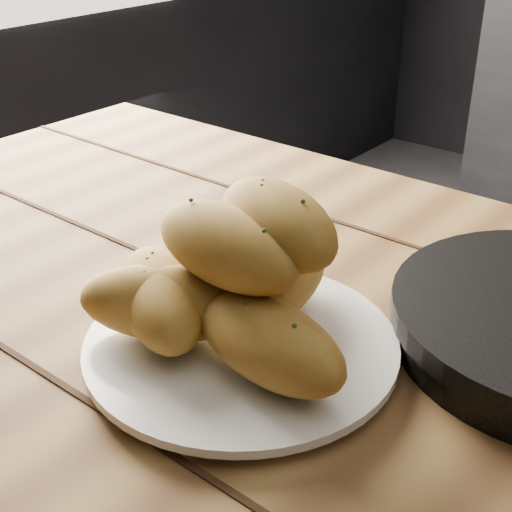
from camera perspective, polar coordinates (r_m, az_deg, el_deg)
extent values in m
cube|color=olive|center=(0.57, 5.61, -14.51)|extent=(1.53, 0.96, 0.04)
cylinder|color=brown|center=(1.36, -9.85, -6.40)|extent=(0.07, 0.07, 0.71)
cylinder|color=white|center=(0.62, -1.18, -7.59)|extent=(0.24, 0.24, 0.01)
cylinder|color=white|center=(0.61, -1.19, -6.98)|extent=(0.27, 0.27, 0.01)
ellipsoid|color=#BC8734|center=(0.60, -7.20, -3.72)|extent=(0.16, 0.13, 0.06)
ellipsoid|color=#BC8734|center=(0.55, 1.03, -6.86)|extent=(0.15, 0.08, 0.06)
ellipsoid|color=#BC8734|center=(0.63, 1.56, -1.95)|extent=(0.08, 0.15, 0.06)
ellipsoid|color=#BC8734|center=(0.57, -2.35, 0.79)|extent=(0.15, 0.08, 0.06)
ellipsoid|color=#BC8734|center=(0.57, 1.71, 2.65)|extent=(0.15, 0.11, 0.06)
ellipsoid|color=#BC8734|center=(0.61, -7.66, -3.31)|extent=(0.16, 0.14, 0.06)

